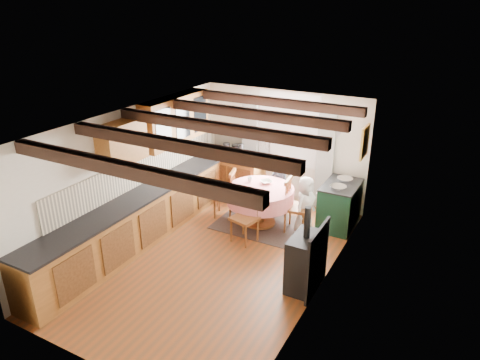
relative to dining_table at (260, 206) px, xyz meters
The scene contains 41 objects.
floor 1.48m from the dining_table, 94.10° to the right, with size 3.60×5.50×0.00m, color brown.
ceiling 2.47m from the dining_table, 94.10° to the right, with size 3.60×5.50×0.00m, color white.
wall_back 1.55m from the dining_table, 94.42° to the left, with size 3.60×0.00×2.40m, color silver.
wall_front 4.26m from the dining_table, 91.40° to the right, with size 3.60×0.00×2.40m, color silver.
wall_left 2.51m from the dining_table, 143.10° to the right, with size 0.00×5.50×2.40m, color silver.
wall_right 2.36m from the dining_table, 40.07° to the right, with size 0.00×5.50×2.40m, color silver.
beam_a 3.93m from the dining_table, 91.71° to the right, with size 3.60×0.16×0.16m, color black.
beam_b 3.10m from the dining_table, 92.41° to the right, with size 3.60×0.16×0.16m, color black.
beam_c 2.40m from the dining_table, 94.10° to the right, with size 3.60×0.16×0.16m, color black.
beam_d 1.97m from the dining_table, 103.43° to the right, with size 3.60×0.16×0.16m, color black.
beam_e 2.01m from the dining_table, 100.14° to the left, with size 3.60×0.16×0.16m, color black.
splash_left 2.34m from the dining_table, 149.06° to the right, with size 0.02×4.50×0.55m, color beige.
splash_back 1.89m from the dining_table, 130.26° to the left, with size 1.40×0.02×0.55m, color beige.
base_cabinet_left 2.15m from the dining_table, 138.29° to the right, with size 0.60×5.30×0.88m, color #A16026.
base_cabinet_back 1.54m from the dining_table, 138.43° to the left, with size 1.30×0.60×0.88m, color #A16026.
worktop_left 2.19m from the dining_table, 137.93° to the right, with size 0.64×5.30×0.04m, color black.
worktop_back 1.61m from the dining_table, 139.00° to the left, with size 1.30×0.64×0.04m, color black.
wall_cabinet_glass 2.34m from the dining_table, behind, with size 0.34×1.80×0.90m, color #A16026.
wall_cabinet_solid 2.88m from the dining_table, 135.07° to the right, with size 0.34×0.90×0.70m, color #A16026.
window_frame 1.78m from the dining_table, 90.10° to the left, with size 1.34×0.03×1.54m, color white.
window_pane 1.79m from the dining_table, 90.10° to the left, with size 1.20×0.01×1.40m, color white.
curtain_left 1.65m from the dining_table, 124.90° to the left, with size 0.35×0.10×2.10m, color #999D95.
curtain_right 1.65m from the dining_table, 55.25° to the left, with size 0.35×0.10×2.10m, color #999D95.
curtain_rod 2.19m from the dining_table, 90.11° to the left, with size 0.03×0.03×2.00m, color black.
wall_picture 2.29m from the dining_table, 27.60° to the left, with size 0.04×0.50×0.60m, color gold.
wall_plate 2.07m from the dining_table, 53.73° to the left, with size 0.30×0.30×0.02m, color silver.
rug 0.38m from the dining_table, ahead, with size 1.65×1.28×0.01m, color #362B25.
dining_table is the anchor object (origin of this frame).
chair_near 0.73m from the dining_table, 86.88° to the right, with size 0.43×0.45×1.01m, color brown, non-canonical shape.
chair_left 0.80m from the dining_table, behind, with size 0.42×0.44×0.99m, color brown, non-canonical shape.
chair_right 0.74m from the dining_table, ahead, with size 0.45×0.47×1.05m, color brown, non-canonical shape.
aga_range 1.53m from the dining_table, 26.25° to the left, with size 0.63×0.97×0.90m, color #0F301F, non-canonical shape.
cast_iron_stove 2.13m from the dining_table, 45.46° to the right, with size 0.41×0.68×1.36m, color black, non-canonical shape.
child_far 0.80m from the dining_table, 85.61° to the left, with size 0.39×0.26×1.07m, color #2A323D.
child_right 0.88m from the dining_table, 10.16° to the left, with size 0.54×0.35×1.10m, color silver.
bowl_a 0.49m from the dining_table, 90.11° to the left, with size 0.23×0.23×0.06m, color silver.
bowl_b 0.51m from the dining_table, 102.07° to the right, with size 0.19×0.19×0.06m, color silver.
cup 0.57m from the dining_table, 150.56° to the left, with size 0.10×0.10×0.09m, color silver.
canister_tall 1.78m from the dining_table, 142.88° to the left, with size 0.15×0.15×0.27m, color #262628.
canister_wide 1.73m from the dining_table, 135.29° to the left, with size 0.20×0.20×0.22m, color #262628.
canister_slim 1.56m from the dining_table, 133.33° to the left, with size 0.11×0.11×0.30m, color #262628.
Camera 1 is at (3.40, -5.50, 4.13)m, focal length 32.96 mm.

